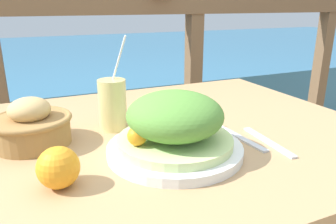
# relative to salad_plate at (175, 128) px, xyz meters

# --- Properties ---
(patio_table) EXTENTS (1.00, 0.86, 0.74)m
(patio_table) POSITION_rel_salad_plate_xyz_m (0.07, 0.13, -0.16)
(patio_table) COLOR tan
(patio_table) RESTS_ON ground_plane
(railing_fence) EXTENTS (2.80, 0.08, 1.09)m
(railing_fence) POSITION_rel_salad_plate_xyz_m (0.07, 0.90, -0.02)
(railing_fence) COLOR brown
(railing_fence) RESTS_ON ground_plane
(sea_backdrop) EXTENTS (12.00, 4.00, 0.52)m
(sea_backdrop) POSITION_rel_salad_plate_xyz_m (0.07, 3.40, -0.54)
(sea_backdrop) COLOR teal
(sea_backdrop) RESTS_ON ground_plane
(salad_plate) EXTENTS (0.29, 0.29, 0.14)m
(salad_plate) POSITION_rel_salad_plate_xyz_m (0.00, 0.00, 0.00)
(salad_plate) COLOR silver
(salad_plate) RESTS_ON patio_table
(drink_glass) EXTENTS (0.07, 0.08, 0.24)m
(drink_glass) POSITION_rel_salad_plate_xyz_m (-0.08, 0.20, 0.01)
(drink_glass) COLOR #DBCC7F
(drink_glass) RESTS_ON patio_table
(bread_basket) EXTENTS (0.18, 0.18, 0.11)m
(bread_basket) POSITION_rel_salad_plate_xyz_m (-0.28, 0.18, -0.01)
(bread_basket) COLOR olive
(bread_basket) RESTS_ON patio_table
(fork) EXTENTS (0.03, 0.18, 0.00)m
(fork) POSITION_rel_salad_plate_xyz_m (0.18, 0.01, -0.06)
(fork) COLOR silver
(fork) RESTS_ON patio_table
(knife) EXTENTS (0.03, 0.18, 0.00)m
(knife) POSITION_rel_salad_plate_xyz_m (0.22, -0.04, -0.06)
(knife) COLOR silver
(knife) RESTS_ON patio_table
(orange_near_basket) EXTENTS (0.07, 0.07, 0.07)m
(orange_near_basket) POSITION_rel_salad_plate_xyz_m (-0.24, -0.04, -0.02)
(orange_near_basket) COLOR orange
(orange_near_basket) RESTS_ON patio_table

